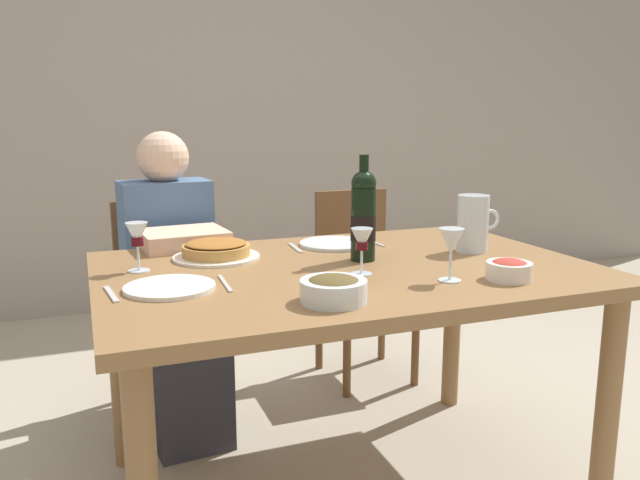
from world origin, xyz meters
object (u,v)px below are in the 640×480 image
Objects in this scene: chair_right at (359,271)px; diner_left at (175,276)px; olive_bowl at (333,289)px; salad_bowl at (509,269)px; dining_table at (346,295)px; wine_glass_right_diner at (360,242)px; chair_left at (164,291)px; dinner_plate_left_setting at (170,287)px; dinner_plate_right_setting at (335,244)px; wine_glass_left_diner at (137,237)px; wine_bottle at (363,216)px; wine_glass_centre at (451,243)px; baked_tart at (216,250)px; water_pitcher at (473,227)px.

diner_left is at bearing 15.59° from chair_right.
salad_bowl is at bearing 2.34° from olive_bowl.
wine_glass_right_diner reaches higher than dining_table.
chair_left is at bearing -90.86° from diner_left.
dining_table is at bearing 7.51° from dinner_plate_left_setting.
dinner_plate_right_setting is (0.09, 0.42, -0.09)m from wine_glass_right_diner.
olive_bowl is 1.14× the size of wine_glass_left_diner.
wine_glass_right_diner is at bearing -117.25° from wine_bottle.
diner_left is at bearing 70.53° from wine_glass_left_diner.
wine_glass_left_diner reaches higher than dinner_plate_right_setting.
wine_glass_left_diner is 0.98× the size of wine_glass_centre.
wine_bottle is 0.48m from salad_bowl.
wine_glass_centre is at bearing 163.46° from salad_bowl.
salad_bowl reaches higher than dinner_plate_left_setting.
salad_bowl is at bearing -16.54° from wine_glass_centre.
baked_tart reaches higher than dinner_plate_left_setting.
chair_left is 0.26m from diner_left.
olive_bowl is 1.23× the size of wine_glass_right_diner.
dinner_plate_left_setting is (0.06, -0.23, -0.10)m from wine_glass_left_diner.
wine_bottle is at bearing 11.73° from dinner_plate_left_setting.
wine_glass_centre is (0.38, 0.07, 0.07)m from olive_bowl.
dining_table is 10.89× the size of wine_glass_right_diner.
wine_glass_centre is at bearing 120.32° from diner_left.
olive_bowl reaches higher than dinner_plate_right_setting.
water_pitcher is at bearing 29.78° from olive_bowl.
baked_tart is 1.16× the size of dinner_plate_left_setting.
chair_right is at bearing 57.83° from dinner_plate_right_setting.
salad_bowl is 0.94× the size of wine_glass_right_diner.
wine_bottle is 1.20× the size of baked_tart.
olive_bowl is 1.12× the size of wine_glass_centre.
water_pitcher is 0.77m from olive_bowl.
wine_glass_right_diner is at bearing 52.16° from olive_bowl.
wine_bottle is 0.39× the size of chair_left.
water_pitcher is at bearing -33.05° from dinner_plate_right_setting.
salad_bowl is 0.43m from wine_glass_right_diner.
dining_table is 1.01m from chair_right.
wine_bottle is 0.35m from wine_glass_centre.
water_pitcher is 0.52m from wine_glass_right_diner.
chair_left is 0.91m from chair_right.
wine_glass_left_diner is 0.81m from chair_left.
dinner_plate_right_setting is (0.09, 0.31, 0.10)m from dining_table.
dinner_plate_left_setting is at bearing -120.94° from baked_tart.
olive_bowl is 0.45m from dinner_plate_left_setting.
wine_bottle reaches higher than baked_tart.
chair_right is (0.09, 1.20, -0.29)m from salad_bowl.
wine_bottle is 1.74× the size of water_pitcher.
chair_left is (-0.54, 0.81, -0.41)m from wine_bottle.
diner_left reaches higher than chair_left.
wine_glass_centre is 0.13× the size of diner_left.
water_pitcher is at bearing -13.64° from baked_tart.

